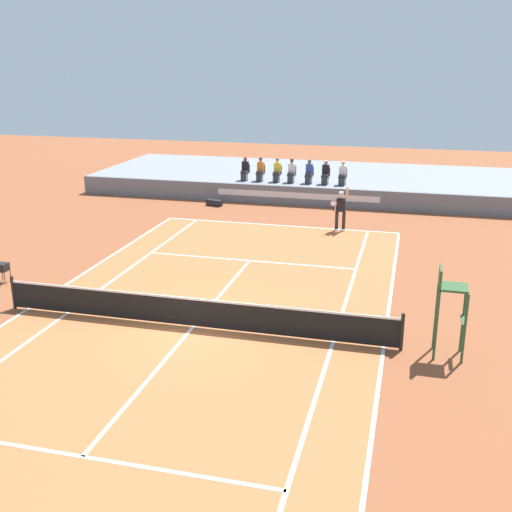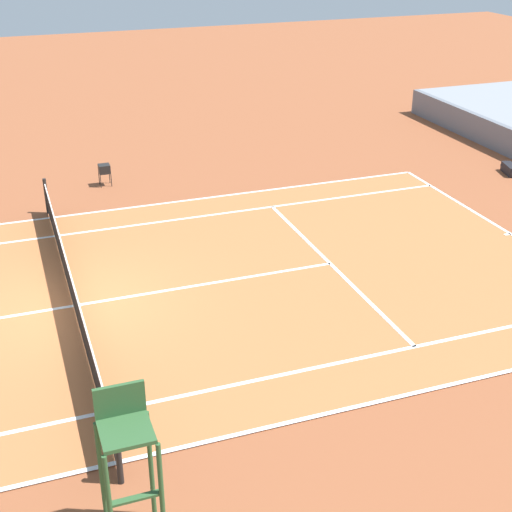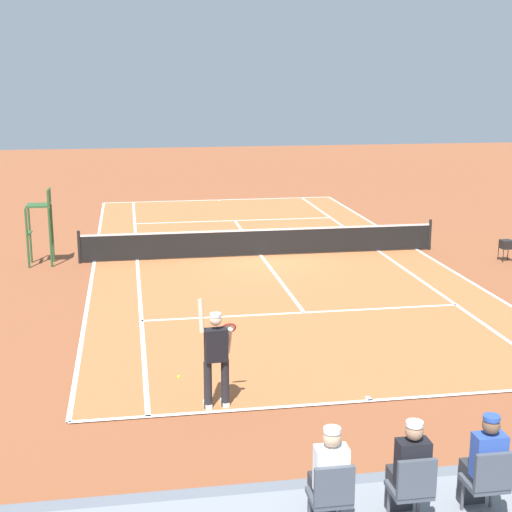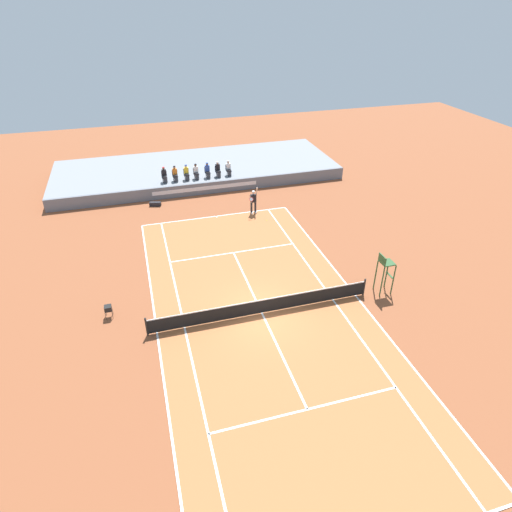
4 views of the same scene
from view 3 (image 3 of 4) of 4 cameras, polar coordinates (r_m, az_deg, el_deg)
name	(u,v)px [view 3 (image 3 of 4)]	position (r m, az deg, el deg)	size (l,w,h in m)	color
ground_plane	(261,256)	(25.65, 0.38, -0.02)	(80.00, 80.00, 0.00)	brown
court	(261,256)	(25.65, 0.38, 0.00)	(11.08, 23.88, 0.03)	#B76638
net	(261,241)	(25.54, 0.38, 1.12)	(11.98, 0.10, 1.07)	black
barrier_wall	(476,504)	(10.82, 16.05, -17.31)	(24.92, 0.25, 1.02)	slate
spectator_seated_4	(484,466)	(9.33, 16.64, -14.75)	(0.44, 0.60, 1.27)	#474C56
spectator_seated_5	(409,473)	(8.99, 11.34, -15.53)	(0.44, 0.60, 1.27)	#474C56
spectator_seated_6	(329,480)	(8.74, 5.45, -16.25)	(0.44, 0.60, 1.27)	#474C56
tennis_player	(216,356)	(13.90, -2.97, -7.48)	(0.75, 0.68, 2.08)	#232328
tennis_ball	(179,377)	(15.60, -5.77, -8.94)	(0.07, 0.07, 0.07)	#D1E533
umpire_chair	(41,217)	(25.13, -15.72, 2.82)	(0.77, 0.77, 2.44)	#2D562D
ball_hopper	(506,244)	(26.17, 18.15, 0.86)	(0.36, 0.36, 0.70)	black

